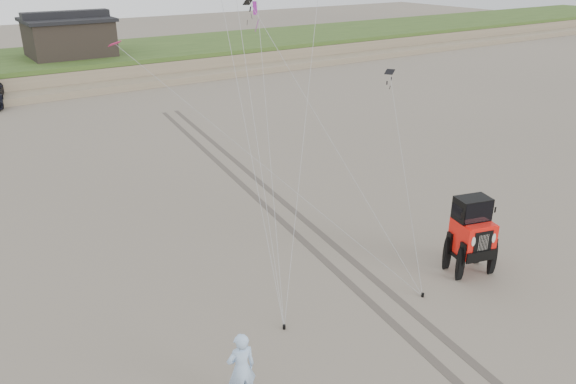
{
  "coord_description": "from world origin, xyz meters",
  "views": [
    {
      "loc": [
        -8.79,
        -9.49,
        8.96
      ],
      "look_at": [
        -0.4,
        3.0,
        2.6
      ],
      "focal_mm": 35.0,
      "sensor_mm": 36.0,
      "label": 1
    }
  ],
  "objects": [
    {
      "name": "stake_aux",
      "position": [
        1.94,
        -0.39,
        0.06
      ],
      "size": [
        0.08,
        0.08,
        0.12
      ],
      "primitive_type": "cylinder",
      "color": "black",
      "rests_on": "ground"
    },
    {
      "name": "man",
      "position": [
        -4.32,
        -1.06,
        0.88
      ],
      "size": [
        0.69,
        0.5,
        1.76
      ],
      "primitive_type": "imported",
      "rotation": [
        0.0,
        0.0,
        3.02
      ],
      "color": "#90A7DF",
      "rests_on": "ground"
    },
    {
      "name": "ground",
      "position": [
        0.0,
        0.0,
        0.0
      ],
      "size": [
        160.0,
        160.0,
        0.0
      ],
      "primitive_type": "plane",
      "color": "#6B6054",
      "rests_on": "ground"
    },
    {
      "name": "stake_main",
      "position": [
        -2.16,
        0.56,
        0.06
      ],
      "size": [
        0.08,
        0.08,
        0.12
      ],
      "primitive_type": "cylinder",
      "color": "black",
      "rests_on": "ground"
    },
    {
      "name": "dune_ridge",
      "position": [
        0.0,
        37.5,
        0.82
      ],
      "size": [
        160.0,
        14.25,
        1.73
      ],
      "color": "#7A6B54",
      "rests_on": "ground"
    },
    {
      "name": "cabin",
      "position": [
        2.0,
        37.0,
        3.24
      ],
      "size": [
        6.4,
        5.4,
        3.35
      ],
      "color": "black",
      "rests_on": "dune_ridge"
    },
    {
      "name": "jeep",
      "position": [
        4.11,
        -0.18,
        0.96
      ],
      "size": [
        3.49,
        5.55,
        1.92
      ],
      "primitive_type": null,
      "rotation": [
        0.0,
        0.0,
        -0.27
      ],
      "color": "red",
      "rests_on": "ground"
    },
    {
      "name": "tire_tracks",
      "position": [
        2.0,
        8.0,
        0.0
      ],
      "size": [
        5.22,
        29.74,
        0.01
      ],
      "color": "#4C443D",
      "rests_on": "ground"
    }
  ]
}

